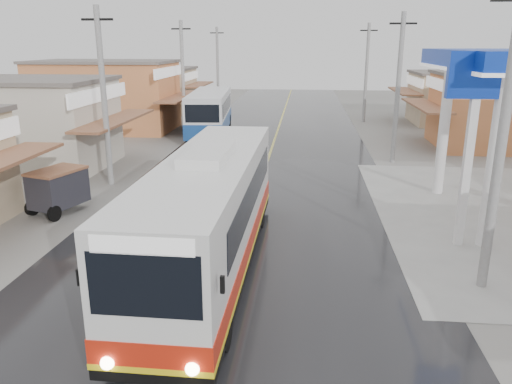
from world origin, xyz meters
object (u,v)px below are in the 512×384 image
cyclist (190,174)px  second_bus (210,112)px  tricycle_near (58,188)px  tyre_stack (80,195)px  coach_bus (210,212)px

cyclist → second_bus: bearing=112.7°
second_bus → tricycle_near: second_bus is taller
second_bus → tricycle_near: bearing=-103.6°
tyre_stack → cyclist: bearing=24.4°
second_bus → tricycle_near: 17.82m
second_bus → tyre_stack: size_ratio=11.88×
tricycle_near → tyre_stack: size_ratio=3.26×
second_bus → cyclist: size_ratio=4.30×
coach_bus → tyre_stack: 9.34m
second_bus → cyclist: (1.70, -13.89, -0.94)m
coach_bus → cyclist: bearing=107.7°
tricycle_near → second_bus: bearing=99.0°
cyclist → tyre_stack: 4.85m
tricycle_near → tyre_stack: (0.04, 1.71, -0.79)m
cyclist → tyre_stack: (-4.39, -1.99, -0.52)m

